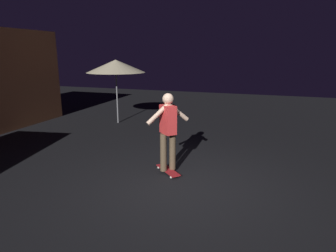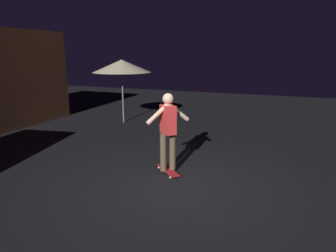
% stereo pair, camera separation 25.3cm
% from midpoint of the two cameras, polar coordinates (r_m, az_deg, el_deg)
% --- Properties ---
extents(ground_plane, '(28.00, 28.00, 0.00)m').
position_cam_midpoint_polar(ground_plane, '(5.91, 3.57, -11.64)').
color(ground_plane, black).
extents(patio_umbrella, '(2.10, 2.10, 2.30)m').
position_cam_midpoint_polar(patio_umbrella, '(10.96, -8.21, 11.31)').
color(patio_umbrella, slate).
rests_on(patio_umbrella, ground_plane).
extents(skateboard_ridden, '(0.68, 0.70, 0.07)m').
position_cam_midpoint_polar(skateboard_ridden, '(6.54, 1.12, -8.50)').
color(skateboard_ridden, '#AD1E23').
rests_on(skateboard_ridden, ground_plane).
extents(skater, '(0.77, 0.74, 1.67)m').
position_cam_midpoint_polar(skater, '(6.23, 1.16, -0.12)').
color(skater, brown).
rests_on(skater, skateboard_ridden).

